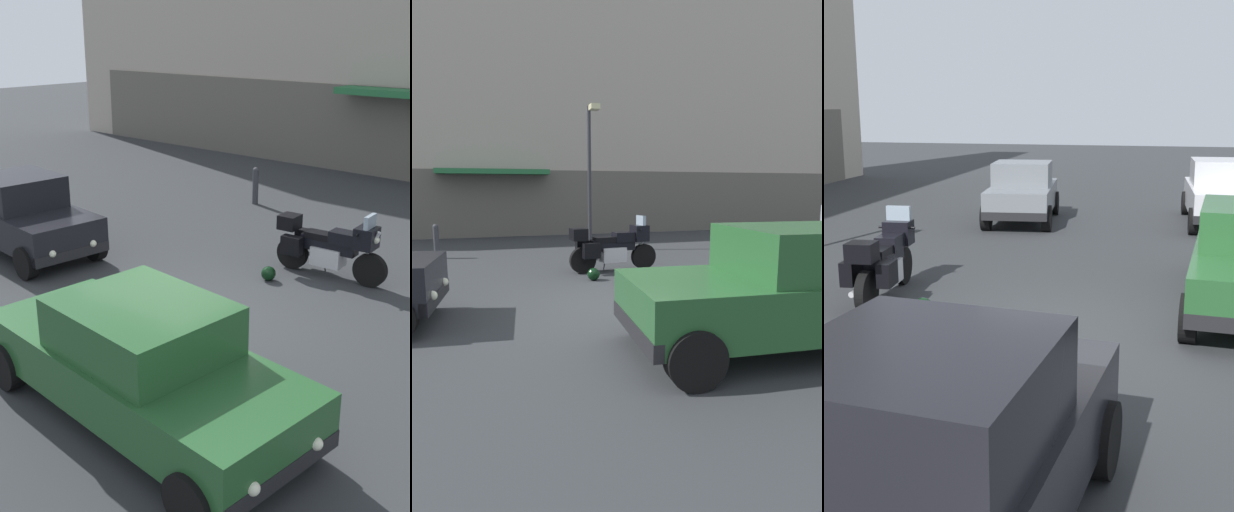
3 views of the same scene
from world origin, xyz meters
The scene contains 6 objects.
ground_plane centered at (0.00, 0.00, 0.00)m, with size 80.00×80.00×0.00m, color #2D3033.
motorcycle centered at (0.77, 3.33, 0.62)m, with size 2.26×0.82×1.36m.
helmet centered at (0.04, 2.40, 0.14)m, with size 0.28×0.28×0.28m, color black.
car_hatchback_near centered at (-4.88, 0.33, 0.81)m, with size 3.99×2.12×1.64m.
car_compact_side centered at (7.87, 2.76, 0.77)m, with size 3.59×2.03×1.56m.
car_wagon_end centered at (8.62, -2.26, 0.81)m, with size 3.94×1.95×1.64m.
Camera 3 is at (-8.31, -1.06, 3.02)m, focal length 45.18 mm.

